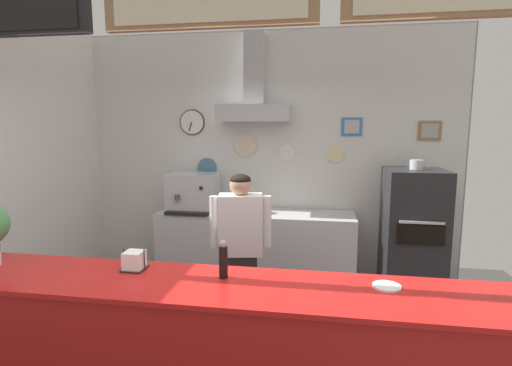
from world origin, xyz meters
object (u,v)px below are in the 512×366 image
shop_worker (241,252)px  potted_basil (221,203)px  pizza_oven (412,237)px  condiment_plate (387,286)px  espresso_machine (193,192)px  potted_sage (257,204)px  napkin_holder (134,261)px  pepper_grinder (223,259)px

shop_worker → potted_basil: bearing=-78.8°
pizza_oven → shop_worker: 1.98m
potted_basil → condiment_plate: 2.84m
shop_worker → espresso_machine: shop_worker is taller
potted_sage → potted_basil: (-0.45, -0.00, -0.01)m
napkin_holder → condiment_plate: size_ratio=0.92×
shop_worker → potted_basil: 1.41m
shop_worker → espresso_machine: size_ratio=2.61×
pizza_oven → shop_worker: (-1.68, -1.04, 0.08)m
potted_basil → pepper_grinder: (0.62, -2.36, 0.14)m
pizza_oven → potted_sage: (-1.74, 0.27, 0.26)m
napkin_holder → espresso_machine: bearing=99.2°
shop_worker → condiment_plate: bearing=125.1°
shop_worker → napkin_holder: (-0.49, -1.02, 0.25)m
potted_sage → napkin_holder: bearing=-100.3°
potted_sage → condiment_plate: potted_sage is taller
pepper_grinder → potted_basil: bearing=104.7°
shop_worker → potted_basil: size_ratio=7.89×
shop_worker → potted_sage: bearing=-97.5°
espresso_machine → napkin_holder: espresso_machine is taller
shop_worker → espresso_machine: (-0.86, 1.29, 0.29)m
napkin_holder → condiment_plate: napkin_holder is taller
potted_basil → condiment_plate: size_ratio=1.19×
espresso_machine → potted_basil: espresso_machine is taller
espresso_machine → napkin_holder: bearing=-80.8°
potted_basil → napkin_holder: (0.02, -2.32, 0.08)m
napkin_holder → potted_sage: bearing=79.7°
pizza_oven → napkin_holder: bearing=-136.5°
espresso_machine → napkin_holder: size_ratio=3.94×
napkin_holder → condiment_plate: bearing=-1.1°
shop_worker → pepper_grinder: shop_worker is taller
potted_sage → condiment_plate: (1.13, -2.36, 0.02)m
pizza_oven → shop_worker: size_ratio=1.04×
pizza_oven → potted_sage: 1.78m
potted_sage → shop_worker: bearing=-87.2°
potted_sage → pepper_grinder: bearing=-85.8°
potted_basil → napkin_holder: size_ratio=1.31×
potted_sage → napkin_holder: (-0.42, -2.33, 0.07)m
pizza_oven → napkin_holder: 3.01m
pepper_grinder → shop_worker: bearing=95.9°
pepper_grinder → napkin_holder: size_ratio=1.60×
espresso_machine → potted_sage: 0.81m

